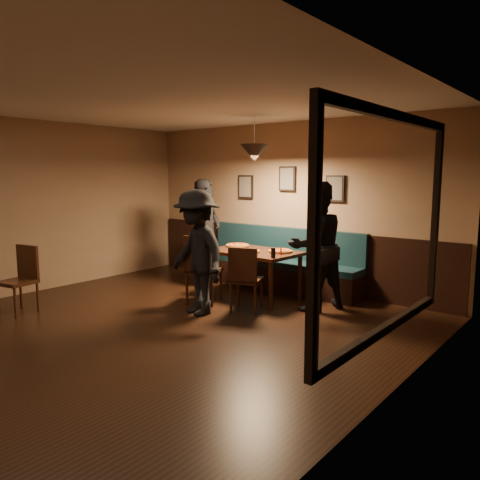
{
  "coord_description": "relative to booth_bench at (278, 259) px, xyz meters",
  "views": [
    {
      "loc": [
        4.43,
        -3.3,
        1.92
      ],
      "look_at": [
        0.05,
        2.12,
        0.95
      ],
      "focal_mm": 35.26,
      "sensor_mm": 36.0,
      "label": 1
    }
  ],
  "objects": [
    {
      "name": "floor",
      "position": [
        0.0,
        -3.2,
        -0.5
      ],
      "size": [
        7.0,
        7.0,
        0.0
      ],
      "primitive_type": "plane",
      "color": "black",
      "rests_on": "ground"
    },
    {
      "name": "ceiling",
      "position": [
        0.0,
        -3.2,
        2.3
      ],
      "size": [
        7.0,
        7.0,
        0.0
      ],
      "primitive_type": "plane",
      "rotation": [
        3.14,
        0.0,
        0.0
      ],
      "color": "silver",
      "rests_on": "ground"
    },
    {
      "name": "wall_back",
      "position": [
        0.0,
        0.3,
        0.9
      ],
      "size": [
        6.0,
        0.0,
        6.0
      ],
      "primitive_type": "plane",
      "rotation": [
        1.57,
        0.0,
        0.0
      ],
      "color": "#8C704F",
      "rests_on": "ground"
    },
    {
      "name": "wall_right",
      "position": [
        3.0,
        -3.2,
        0.9
      ],
      "size": [
        0.0,
        7.0,
        7.0
      ],
      "primitive_type": "plane",
      "rotation": [
        1.57,
        0.0,
        -1.57
      ],
      "color": "#8C704F",
      "rests_on": "ground"
    },
    {
      "name": "wainscot",
      "position": [
        0.0,
        0.27,
        0.0
      ],
      "size": [
        5.88,
        0.06,
        1.0
      ],
      "primitive_type": "cube",
      "color": "black",
      "rests_on": "ground"
    },
    {
      "name": "booth_bench",
      "position": [
        0.0,
        0.0,
        0.0
      ],
      "size": [
        3.0,
        0.6,
        1.0
      ],
      "primitive_type": null,
      "color": "#0F232D",
      "rests_on": "ground"
    },
    {
      "name": "window_frame",
      "position": [
        2.96,
        -2.7,
        1.0
      ],
      "size": [
        0.06,
        2.56,
        1.86
      ],
      "primitive_type": "cube",
      "color": "black",
      "rests_on": "wall_right"
    },
    {
      "name": "window_glass",
      "position": [
        2.93,
        -2.7,
        1.0
      ],
      "size": [
        0.0,
        2.4,
        2.4
      ],
      "primitive_type": "plane",
      "rotation": [
        1.57,
        0.0,
        -1.57
      ],
      "color": "black",
      "rests_on": "wall_right"
    },
    {
      "name": "picture_left",
      "position": [
        -0.9,
        0.27,
        1.2
      ],
      "size": [
        0.32,
        0.04,
        0.42
      ],
      "primitive_type": "cube",
      "color": "black",
      "rests_on": "wall_back"
    },
    {
      "name": "picture_center",
      "position": [
        0.0,
        0.27,
        1.35
      ],
      "size": [
        0.32,
        0.04,
        0.42
      ],
      "primitive_type": "cube",
      "color": "black",
      "rests_on": "wall_back"
    },
    {
      "name": "picture_right",
      "position": [
        0.9,
        0.27,
        1.2
      ],
      "size": [
        0.32,
        0.04,
        0.42
      ],
      "primitive_type": "cube",
      "color": "black",
      "rests_on": "wall_back"
    },
    {
      "name": "pendant_lamp",
      "position": [
        0.05,
        -0.73,
        1.75
      ],
      "size": [
        0.44,
        0.44,
        0.25
      ],
      "primitive_type": "cone",
      "rotation": [
        3.14,
        0.0,
        0.0
      ],
      "color": "black",
      "rests_on": "ceiling"
    },
    {
      "name": "dining_table",
      "position": [
        0.05,
        -0.73,
        -0.13
      ],
      "size": [
        1.43,
        0.95,
        0.74
      ],
      "primitive_type": "cube",
      "rotation": [
        0.0,
        0.0,
        -0.04
      ],
      "color": "#331C0E",
      "rests_on": "floor"
    },
    {
      "name": "chair_near_left",
      "position": [
        -0.34,
        -1.45,
        0.02
      ],
      "size": [
        0.6,
        0.6,
        1.04
      ],
      "primitive_type": null,
      "rotation": [
        0.0,
        0.0,
        0.38
      ],
      "color": "black",
      "rests_on": "floor"
    },
    {
      "name": "chair_near_right",
      "position": [
        0.41,
        -1.37,
        -0.04
      ],
      "size": [
        0.53,
        0.53,
        0.93
      ],
      "primitive_type": null,
      "rotation": [
        0.0,
        0.0,
        0.38
      ],
      "color": "black",
      "rests_on": "floor"
    },
    {
      "name": "diner_left",
      "position": [
        -1.1,
        -0.56,
        0.42
      ],
      "size": [
        0.64,
        0.78,
        1.85
      ],
      "primitive_type": "imported",
      "rotation": [
        0.0,
        0.0,
        1.9
      ],
      "color": "black",
      "rests_on": "floor"
    },
    {
      "name": "diner_right",
      "position": [
        1.13,
        -0.71,
        0.41
      ],
      "size": [
        0.98,
        1.09,
        1.83
      ],
      "primitive_type": "imported",
      "rotation": [
        0.0,
        0.0,
        -1.97
      ],
      "color": "black",
      "rests_on": "floor"
    },
    {
      "name": "diner_front",
      "position": [
        -0.02,
        -1.92,
        0.36
      ],
      "size": [
        1.24,
        0.91,
        1.72
      ],
      "primitive_type": "imported",
      "rotation": [
        0.0,
        0.0,
        -0.27
      ],
      "color": "black",
      "rests_on": "floor"
    },
    {
      "name": "pizza_a",
      "position": [
        -0.41,
        -0.57,
        0.27
      ],
      "size": [
        0.42,
        0.42,
        0.04
      ],
      "primitive_type": "cylinder",
      "rotation": [
        0.0,
        0.0,
        -0.11
      ],
      "color": "#C78925",
      "rests_on": "dining_table"
    },
    {
      "name": "pizza_b",
      "position": [
        0.08,
        -0.89,
        0.26
      ],
      "size": [
        0.36,
        0.36,
        0.04
      ],
      "primitive_type": "cylinder",
      "rotation": [
        0.0,
        0.0,
        -0.12
      ],
      "color": "#C18024",
      "rests_on": "dining_table"
    },
    {
      "name": "pizza_c",
      "position": [
        0.46,
        -0.6,
        0.27
      ],
      "size": [
        0.36,
        0.36,
        0.04
      ],
      "primitive_type": "cylinder",
      "rotation": [
        0.0,
        0.0,
        0.01
      ],
      "color": "orange",
      "rests_on": "dining_table"
    },
    {
      "name": "soda_glass",
      "position": [
        0.64,
        -1.05,
        0.32
      ],
      "size": [
        0.07,
        0.07,
        0.14
      ],
      "primitive_type": "cylinder",
      "rotation": [
        0.0,
        0.0,
        -0.1
      ],
      "color": "black",
      "rests_on": "dining_table"
    },
    {
      "name": "tabasco_bottle",
      "position": [
        0.59,
        -0.77,
        0.3
      ],
      "size": [
        0.03,
        0.03,
        0.11
      ],
      "primitive_type": "cylinder",
      "rotation": [
        0.0,
        0.0,
        0.1
      ],
      "color": "#880A04",
      "rests_on": "dining_table"
    },
    {
      "name": "napkin_a",
      "position": [
        -0.48,
        -0.49,
        0.25
      ],
      "size": [
        0.18,
        0.18,
        0.01
      ],
      "primitive_type": "cube",
      "rotation": [
        0.0,
        0.0,
        0.35
      ],
      "color": "#1D6F25",
      "rests_on": "dining_table"
    },
    {
      "name": "napkin_b",
      "position": [
        -0.55,
        -1.03,
        0.25
      ],
      "size": [
        0.22,
        0.22,
        0.01
      ],
      "primitive_type": "cube",
      "rotation": [
        0.0,
        0.0,
        -0.45
      ],
      "color": "#1F7625",
      "rests_on": "dining_table"
    },
    {
      "name": "cutlery_set",
      "position": [
        0.08,
        -1.07,
        0.25
      ],
      "size": [
        0.18,
        0.04,
        0.0
      ],
      "primitive_type": "cube",
      "rotation": [
        0.0,
        0.0,
        1.44
      ],
      "color": "silver",
      "rests_on": "dining_table"
    },
    {
      "name": "cafe_chair_far",
      "position": [
        -1.96,
        -3.49,
        -0.03
      ],
      "size": [
        0.49,
        0.49,
        0.94
      ],
      "primitive_type": null,
      "rotation": [
        0.0,
        0.0,
        3.33
      ],
      "color": "#32160E",
      "rests_on": "floor"
    }
  ]
}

